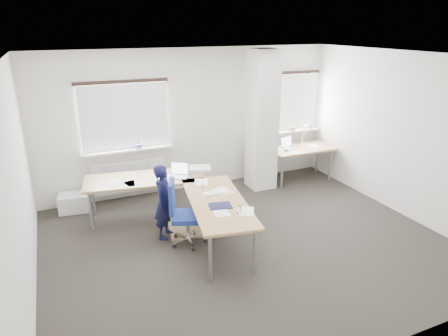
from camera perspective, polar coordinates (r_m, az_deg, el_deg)
name	(u,v)px	position (r m, az deg, el deg)	size (l,w,h in m)	color
ground	(246,242)	(6.34, 3.19, -10.52)	(6.00, 6.00, 0.00)	black
room_shell	(246,125)	(6.14, 3.13, 6.10)	(6.04, 5.04, 2.82)	beige
floor_mat	(204,222)	(6.91, -2.93, -7.76)	(1.20, 1.01, 0.01)	#9C8355
white_crate	(74,203)	(7.74, -20.59, -4.65)	(0.53, 0.37, 0.32)	white
desk_main	(182,190)	(6.46, -6.09, -3.14)	(2.40, 2.97, 0.96)	#9E7444
desk_side	(301,150)	(8.66, 10.95, 2.58)	(1.41, 0.74, 1.22)	#9E7444
task_chair	(185,226)	(6.20, -5.53, -8.30)	(0.60, 0.59, 1.03)	navy
person	(164,202)	(6.30, -8.53, -4.77)	(0.44, 0.29, 1.20)	black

